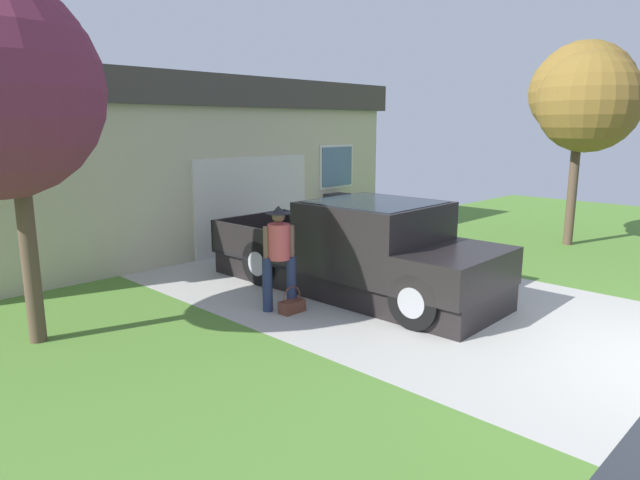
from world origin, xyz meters
The scene contains 6 objects.
pickup_truck centered at (-0.18, 4.51, 0.71)m, with size 2.16×5.35×1.59m.
person_with_hat centered at (-1.78, 4.95, 0.92)m, with size 0.48×0.39×1.63m.
handbag centered at (-1.73, 4.74, 0.11)m, with size 0.39×0.21×0.41m.
house_with_garage centered at (-0.35, 11.72, 1.95)m, with size 11.35×6.48×3.86m.
neighbor_tree centered at (6.37, 3.62, 3.47)m, with size 2.83×2.61×4.74m.
wheeled_trash_bin centered at (3.28, 8.53, 0.59)m, with size 0.60×0.72×1.08m.
Camera 1 is at (-7.23, -1.24, 2.81)m, focal length 31.19 mm.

